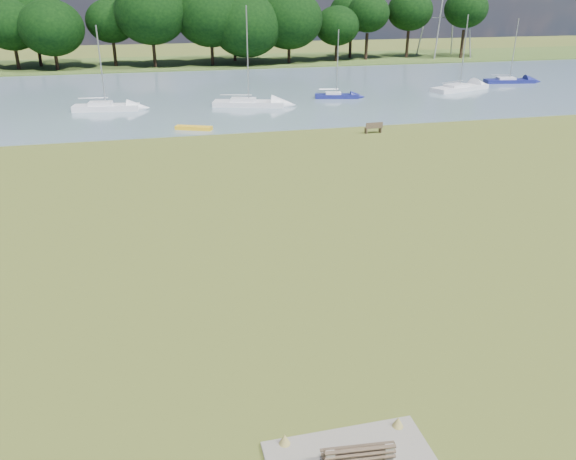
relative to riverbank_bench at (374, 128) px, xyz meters
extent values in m
plane|color=olive|center=(-13.59, -19.45, -0.46)|extent=(220.00, 220.00, 0.00)
cube|color=slate|center=(-13.59, 22.55, -0.46)|extent=(220.00, 40.00, 0.10)
cube|color=#4C6626|center=(-13.59, 52.55, -0.46)|extent=(220.00, 20.00, 0.40)
cube|color=gray|center=(-14.30, -33.38, 0.23)|extent=(0.23, 0.19, 0.53)
cube|color=gray|center=(-12.87, -33.52, 0.23)|extent=(0.23, 0.19, 0.53)
cube|color=brown|center=(-13.60, -33.53, 0.35)|extent=(1.73, 0.29, 0.42)
cube|color=brown|center=(-13.56, -33.14, 0.07)|extent=(1.75, 0.54, 0.04)
cube|color=brown|center=(-13.58, -33.38, 0.35)|extent=(1.73, 0.29, 0.42)
cube|color=brown|center=(-0.65, 0.03, -0.23)|extent=(0.10, 0.45, 0.46)
cube|color=brown|center=(0.64, 0.10, -0.23)|extent=(0.10, 0.45, 0.46)
cube|color=brown|center=(0.00, 0.07, 0.00)|extent=(1.52, 0.52, 0.05)
cube|color=brown|center=(0.01, -0.13, 0.23)|extent=(1.50, 0.12, 0.45)
cube|color=yellow|center=(-14.36, 4.55, -0.26)|extent=(3.16, 1.90, 0.31)
cylinder|color=black|center=(-36.59, 48.55, 1.80)|extent=(0.54, 0.54, 4.12)
ellipsoid|color=black|center=(-36.59, 48.55, 6.83)|extent=(7.56, 7.56, 6.43)
cylinder|color=black|center=(-29.59, 48.55, 1.95)|extent=(0.54, 0.54, 4.43)
ellipsoid|color=black|center=(-29.59, 48.55, 7.37)|extent=(8.64, 8.64, 7.34)
cylinder|color=black|center=(-22.59, 48.55, 1.49)|extent=(0.54, 0.54, 3.50)
ellipsoid|color=black|center=(-22.59, 48.55, 5.76)|extent=(9.72, 9.72, 8.26)
cylinder|color=black|center=(-15.59, 48.55, 1.64)|extent=(0.54, 0.54, 3.81)
ellipsoid|color=black|center=(-15.59, 48.55, 6.30)|extent=(7.56, 7.56, 6.43)
cylinder|color=black|center=(-8.59, 48.55, 1.80)|extent=(0.54, 0.54, 4.12)
ellipsoid|color=black|center=(-8.59, 48.55, 6.83)|extent=(8.64, 8.64, 7.34)
cylinder|color=black|center=(-1.59, 48.55, 1.95)|extent=(0.54, 0.54, 4.43)
ellipsoid|color=black|center=(-1.59, 48.55, 7.37)|extent=(9.72, 9.72, 8.26)
cylinder|color=black|center=(5.41, 48.55, 1.49)|extent=(0.54, 0.54, 3.50)
ellipsoid|color=black|center=(5.41, 48.55, 5.76)|extent=(7.56, 7.56, 6.43)
cylinder|color=black|center=(12.41, 48.55, 1.64)|extent=(0.54, 0.54, 3.81)
ellipsoid|color=black|center=(12.41, 48.55, 6.30)|extent=(8.64, 8.64, 7.34)
cylinder|color=black|center=(19.41, 48.55, 1.80)|extent=(0.54, 0.54, 4.12)
ellipsoid|color=black|center=(19.41, 48.55, 6.83)|extent=(9.72, 9.72, 8.26)
cylinder|color=black|center=(26.41, 48.55, 1.95)|extent=(0.54, 0.54, 4.43)
ellipsoid|color=black|center=(26.41, 48.55, 7.37)|extent=(7.56, 7.56, 6.43)
cylinder|color=black|center=(33.41, 48.55, 1.49)|extent=(0.54, 0.54, 3.50)
ellipsoid|color=black|center=(33.41, 48.55, 5.76)|extent=(8.64, 8.64, 7.34)
cube|color=silver|center=(17.85, 17.78, -0.07)|extent=(8.02, 4.68, 0.69)
cube|color=silver|center=(17.27, 17.56, 0.35)|extent=(3.13, 2.53, 0.45)
cylinder|color=#A5A8AD|center=(17.85, 17.78, 4.02)|extent=(0.12, 0.12, 7.87)
cube|color=navy|center=(2.07, 16.13, -0.11)|extent=(4.86, 2.33, 0.61)
cube|color=silver|center=(1.70, 16.21, 0.26)|extent=(1.83, 1.37, 0.39)
cylinder|color=#A5A8AD|center=(2.07, 16.13, 3.35)|extent=(0.10, 0.10, 6.65)
cube|color=silver|center=(-8.02, 13.90, -0.06)|extent=(7.46, 4.04, 0.70)
cube|color=silver|center=(-8.57, 14.07, 0.37)|extent=(2.87, 2.25, 0.45)
cylinder|color=#A5A8AD|center=(-8.02, 13.90, 4.61)|extent=(0.12, 0.12, 9.05)
cube|color=silver|center=(-22.00, 14.91, -0.02)|extent=(6.42, 2.49, 0.78)
cube|color=silver|center=(-22.50, 14.97, 0.45)|extent=(2.34, 1.63, 0.50)
cylinder|color=#A5A8AD|center=(-22.00, 14.91, 3.81)|extent=(0.13, 0.13, 7.33)
cube|color=navy|center=(26.95, 21.52, -0.10)|extent=(6.39, 2.75, 0.63)
cube|color=silver|center=(26.46, 21.61, 0.28)|extent=(2.36, 1.71, 0.40)
cylinder|color=#A5A8AD|center=(26.95, 21.52, 3.65)|extent=(0.11, 0.11, 7.24)
camera|label=1|loc=(-17.62, -42.92, 10.42)|focal=35.00mm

